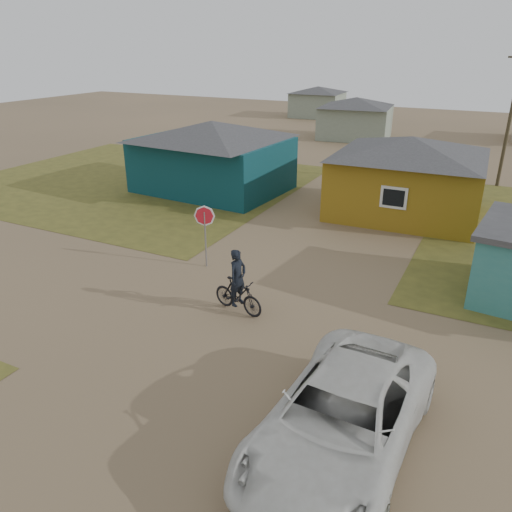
% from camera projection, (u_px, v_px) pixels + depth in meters
% --- Properties ---
extents(ground, '(120.00, 120.00, 0.00)m').
position_uv_depth(ground, '(223.00, 333.00, 15.00)').
color(ground, '#7F6749').
extents(grass_nw, '(20.00, 18.00, 0.00)m').
position_uv_depth(grass_nw, '(135.00, 181.00, 31.45)').
color(grass_nw, brown).
rests_on(grass_nw, ground).
extents(house_teal, '(8.93, 7.08, 4.00)m').
position_uv_depth(house_teal, '(212.00, 155.00, 28.78)').
color(house_teal, '#0A333B').
rests_on(house_teal, ground).
extents(house_yellow, '(7.72, 6.76, 3.90)m').
position_uv_depth(house_yellow, '(408.00, 175.00, 24.68)').
color(house_yellow, olive).
rests_on(house_yellow, ground).
extents(house_pale_west, '(7.04, 6.15, 3.60)m').
position_uv_depth(house_pale_west, '(355.00, 117.00, 44.66)').
color(house_pale_west, gray).
rests_on(house_pale_west, ground).
extents(house_pale_north, '(6.28, 5.81, 3.40)m').
position_uv_depth(house_pale_north, '(318.00, 101.00, 57.85)').
color(house_pale_north, gray).
rests_on(house_pale_north, ground).
extents(utility_pole_near, '(1.40, 0.20, 8.00)m').
position_uv_depth(utility_pole_near, '(510.00, 116.00, 28.75)').
color(utility_pole_near, '#443A28').
rests_on(utility_pole_near, ground).
extents(stop_sign, '(0.81, 0.07, 2.47)m').
position_uv_depth(stop_sign, '(205.00, 222.00, 18.78)').
color(stop_sign, gray).
rests_on(stop_sign, ground).
extents(cyclist, '(1.97, 0.90, 2.15)m').
position_uv_depth(cyclist, '(238.00, 290.00, 15.92)').
color(cyclist, black).
rests_on(cyclist, ground).
extents(vehicle, '(3.11, 6.27, 1.71)m').
position_uv_depth(vehicle, '(342.00, 418.00, 10.37)').
color(vehicle, silver).
rests_on(vehicle, ground).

